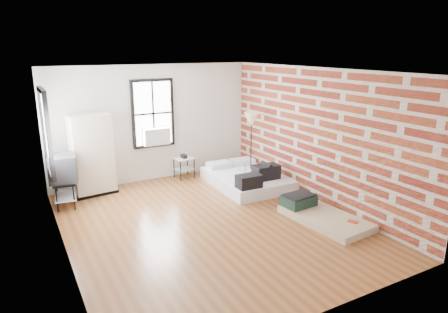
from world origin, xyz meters
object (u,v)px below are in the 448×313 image
mattress_bare (319,214)px  wardrobe (92,155)px  side_table (184,162)px  floor_lamp (252,122)px  tv_stand (63,170)px  mattress_main (247,178)px

mattress_bare → wardrobe: 4.98m
wardrobe → side_table: (2.21, 0.07, -0.49)m
mattress_bare → floor_lamp: (0.16, 2.67, 1.32)m
wardrobe → tv_stand: bearing=-152.3°
wardrobe → floor_lamp: (3.62, -0.82, 0.54)m
mattress_main → side_table: bearing=132.1°
wardrobe → side_table: size_ratio=2.98×
wardrobe → mattress_main: bearing=-25.7°
mattress_main → mattress_bare: (0.17, -2.30, -0.07)m
mattress_bare → tv_stand: tv_stand is taller
mattress_main → mattress_bare: size_ratio=1.18×
side_table → floor_lamp: size_ratio=0.36×
side_table → tv_stand: (-2.88, -0.52, 0.38)m
side_table → tv_stand: size_ratio=0.56×
mattress_main → floor_lamp: bearing=49.9°
mattress_main → wardrobe: size_ratio=1.17×
tv_stand → wardrobe: bearing=40.5°
wardrobe → floor_lamp: wardrobe is taller
mattress_main → floor_lamp: (0.33, 0.37, 1.25)m
wardrobe → side_table: wardrobe is taller
mattress_main → mattress_bare: mattress_main is taller
floor_lamp → tv_stand: size_ratio=1.54×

